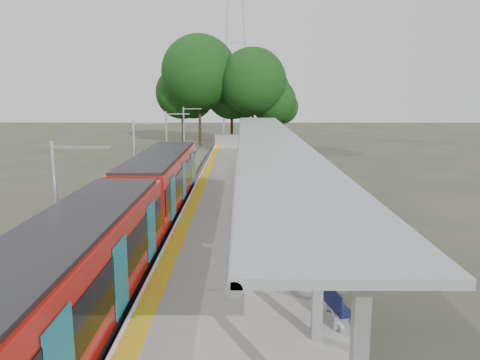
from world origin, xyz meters
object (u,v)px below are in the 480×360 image
at_px(bench_mid, 272,215).
at_px(train, 132,213).
at_px(bench_near, 334,302).
at_px(bench_far, 256,152).
at_px(litter_bin, 281,236).
at_px(info_pillar_near, 261,260).
at_px(info_pillar_far, 257,185).

bearing_deg(bench_mid, train, -156.41).
bearing_deg(bench_near, bench_mid, 83.67).
relative_size(bench_far, litter_bin, 1.76).
height_order(bench_far, info_pillar_near, info_pillar_near).
height_order(bench_near, info_pillar_near, info_pillar_near).
height_order(info_pillar_near, info_pillar_far, info_pillar_near).
height_order(train, bench_mid, train).
bearing_deg(bench_mid, info_pillar_far, 103.18).
height_order(bench_far, info_pillar_far, info_pillar_far).
relative_size(train, bench_far, 16.08).
bearing_deg(info_pillar_near, bench_mid, 106.53).
height_order(bench_mid, bench_far, bench_far).
height_order(bench_mid, info_pillar_far, info_pillar_far).
relative_size(info_pillar_near, info_pillar_far, 1.09).
relative_size(bench_near, bench_far, 0.85).
xyz_separation_m(bench_far, info_pillar_far, (-0.38, -15.94, 0.19)).
xyz_separation_m(bench_near, info_pillar_far, (-1.59, 14.63, 0.30)).
height_order(train, bench_far, train).
relative_size(bench_far, info_pillar_far, 0.93).
bearing_deg(bench_far, bench_mid, -92.52).
distance_m(info_pillar_near, info_pillar_far, 12.40).
xyz_separation_m(train, bench_far, (5.90, 23.24, -0.44)).
bearing_deg(info_pillar_far, bench_near, -65.66).
bearing_deg(bench_far, train, -107.10).
distance_m(bench_near, bench_far, 30.60).
distance_m(info_pillar_far, litter_bin, 8.71).
bearing_deg(litter_bin, info_pillar_near, -104.15).
xyz_separation_m(bench_mid, info_pillar_far, (-0.50, 5.62, 0.30)).
distance_m(bench_far, info_pillar_near, 28.35).
distance_m(train, info_pillar_near, 7.33).
height_order(train, info_pillar_far, train).
xyz_separation_m(info_pillar_far, litter_bin, (0.67, -8.68, -0.31)).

